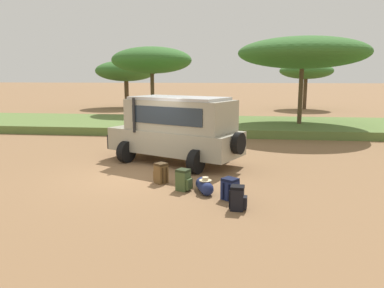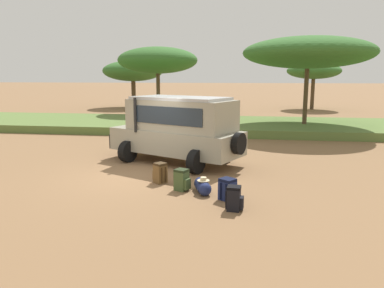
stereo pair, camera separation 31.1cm
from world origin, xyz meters
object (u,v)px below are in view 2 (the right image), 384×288
Objects in this scene: backpack_outermost at (228,189)px; acacia_tree_far_left at (133,71)px; safari_vehicle at (178,128)px; backpack_near_rear_wheel at (160,173)px; acacia_tree_right_mid at (314,71)px; backpack_beside_front_wheel at (182,180)px; duffel_bag_low_black_case at (203,186)px; acacia_tree_left_mid at (158,60)px; acacia_tree_centre_back at (308,53)px; backpack_cluster_center at (234,199)px.

backpack_outermost is 0.10× the size of acacia_tree_far_left.
safari_vehicle is 8.72× the size of backpack_near_rear_wheel.
acacia_tree_right_mid is (17.62, 0.46, -0.03)m from acacia_tree_far_left.
backpack_outermost is (2.06, -3.98, -1.01)m from safari_vehicle.
backpack_beside_front_wheel is 0.12× the size of acacia_tree_right_mid.
backpack_near_rear_wheel is 1.07× the size of backpack_outermost.
backpack_near_rear_wheel is 1.59m from duffel_bag_low_black_case.
safari_vehicle reaches higher than duffel_bag_low_black_case.
backpack_beside_front_wheel is at bearing -39.24° from backpack_near_rear_wheel.
acacia_tree_left_mid is at bearing -61.97° from acacia_tree_far_left.
backpack_near_rear_wheel is (-0.05, -2.70, -0.99)m from safari_vehicle.
acacia_tree_far_left is 20.87m from acacia_tree_centre_back.
acacia_tree_right_mid is at bearing 70.47° from safari_vehicle.
duffel_bag_low_black_case is (1.34, -3.47, -1.11)m from safari_vehicle.
backpack_beside_front_wheel is at bearing 137.64° from backpack_cluster_center.
safari_vehicle is 0.90× the size of acacia_tree_left_mid.
acacia_tree_far_left is at bearing 108.94° from backpack_near_rear_wheel.
acacia_tree_centre_back is (5.80, 11.64, 4.15)m from backpack_near_rear_wheel.
safari_vehicle is 25.41m from acacia_tree_far_left.
safari_vehicle reaches higher than backpack_cluster_center.
backpack_outermost is at bearing 104.76° from backpack_cluster_center.
acacia_tree_far_left is at bearing 111.04° from safari_vehicle.
backpack_near_rear_wheel is at bearing -71.06° from acacia_tree_far_left.
acacia_tree_left_mid is (-5.66, 18.14, 4.13)m from duffel_bag_low_black_case.
acacia_tree_centre_back is at bearing 74.07° from backpack_outermost.
acacia_tree_centre_back reaches higher than backpack_beside_front_wheel.
safari_vehicle is at bearing 111.06° from duffel_bag_low_black_case.
backpack_near_rear_wheel is at bearing 140.76° from backpack_beside_front_wheel.
acacia_tree_left_mid is at bearing -143.84° from acacia_tree_right_mid.
acacia_tree_centre_back is at bearing -44.70° from acacia_tree_far_left.
backpack_near_rear_wheel is at bearing 148.77° from backpack_outermost.
duffel_bag_low_black_case is at bearing 144.49° from backpack_outermost.
backpack_beside_front_wheel reaches higher than backpack_cluster_center.
backpack_near_rear_wheel is 2.47m from backpack_outermost.
acacia_tree_centre_back reaches higher than acacia_tree_right_mid.
acacia_tree_centre_back reaches higher than backpack_outermost.
acacia_tree_far_left reaches higher than backpack_outermost.
backpack_beside_front_wheel is 13.90m from acacia_tree_centre_back.
acacia_tree_left_mid is at bearing 150.34° from acacia_tree_centre_back.
backpack_near_rear_wheel is 13.65m from acacia_tree_centre_back.
safari_vehicle is 0.73× the size of acacia_tree_centre_back.
backpack_beside_front_wheel is 19.14m from acacia_tree_left_mid.
acacia_tree_right_mid is (7.81, 27.41, 3.33)m from backpack_beside_front_wheel.
acacia_tree_right_mid is at bearing 76.99° from backpack_outermost.
duffel_bag_low_black_case is 28.67m from acacia_tree_right_mid.
backpack_near_rear_wheel is (-0.78, 0.64, 0.00)m from backpack_beside_front_wheel.
acacia_tree_left_mid is at bearing 103.81° from backpack_near_rear_wheel.
safari_vehicle is 15.59m from acacia_tree_left_mid.
duffel_bag_low_black_case is 0.12× the size of acacia_tree_centre_back.
backpack_near_rear_wheel is 0.10× the size of acacia_tree_far_left.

